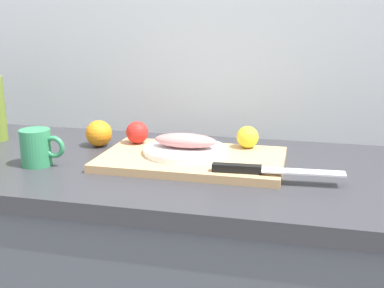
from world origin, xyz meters
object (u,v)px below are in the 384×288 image
(white_plate, at_px, (185,150))
(lemon_0, at_px, (248,137))
(orange_0, at_px, (99,133))
(coffee_mug_0, at_px, (37,147))
(fish_fillet, at_px, (185,141))
(chef_knife, at_px, (261,170))
(cutting_board, at_px, (192,159))

(white_plate, height_order, lemon_0, lemon_0)
(orange_0, bearing_deg, white_plate, -16.36)
(coffee_mug_0, bearing_deg, white_plate, 19.59)
(fish_fillet, height_order, chef_knife, fish_fillet)
(chef_knife, bearing_deg, cutting_board, 147.08)
(fish_fillet, xyz_separation_m, lemon_0, (0.15, 0.09, -0.00))
(fish_fillet, height_order, orange_0, orange_0)
(white_plate, xyz_separation_m, lemon_0, (0.15, 0.09, 0.02))
(cutting_board, height_order, fish_fillet, fish_fillet)
(chef_knife, height_order, lemon_0, lemon_0)
(white_plate, relative_size, chef_knife, 0.73)
(cutting_board, distance_m, chef_knife, 0.21)
(white_plate, distance_m, fish_fillet, 0.03)
(coffee_mug_0, bearing_deg, fish_fillet, 19.59)
(fish_fillet, relative_size, orange_0, 2.15)
(cutting_board, bearing_deg, chef_knife, -29.36)
(fish_fillet, bearing_deg, orange_0, 163.64)
(cutting_board, xyz_separation_m, chef_knife, (0.18, -0.10, 0.02))
(chef_knife, xyz_separation_m, coffee_mug_0, (-0.55, -0.00, 0.02))
(orange_0, bearing_deg, lemon_0, 1.23)
(cutting_board, height_order, orange_0, orange_0)
(chef_knife, xyz_separation_m, orange_0, (-0.48, 0.20, 0.01))
(white_plate, bearing_deg, coffee_mug_0, -160.41)
(white_plate, bearing_deg, orange_0, 163.64)
(cutting_board, relative_size, chef_knife, 1.56)
(fish_fillet, xyz_separation_m, coffee_mug_0, (-0.34, -0.12, -0.01))
(fish_fillet, bearing_deg, chef_knife, -30.45)
(chef_knife, relative_size, coffee_mug_0, 2.54)
(chef_knife, xyz_separation_m, lemon_0, (-0.06, 0.21, 0.02))
(cutting_board, height_order, lemon_0, lemon_0)
(chef_knife, height_order, coffee_mug_0, coffee_mug_0)
(cutting_board, relative_size, fish_fillet, 2.84)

